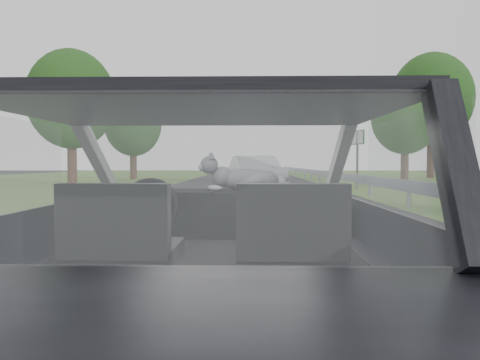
{
  "coord_description": "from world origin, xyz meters",
  "views": [
    {
      "loc": [
        0.21,
        -2.47,
        1.18
      ],
      "look_at": [
        0.14,
        0.6,
        1.07
      ],
      "focal_mm": 35.0,
      "sensor_mm": 36.0,
      "label": 1
    }
  ],
  "objects_px": {
    "cat": "(247,178)",
    "other_car": "(256,174)",
    "subject_car": "(211,249)",
    "highway_sign": "(357,160)"
  },
  "relations": [
    {
      "from": "cat",
      "to": "other_car",
      "type": "height_order",
      "value": "other_car"
    },
    {
      "from": "other_car",
      "to": "highway_sign",
      "type": "distance_m",
      "value": 5.51
    },
    {
      "from": "highway_sign",
      "to": "cat",
      "type": "bearing_deg",
      "value": -124.92
    },
    {
      "from": "other_car",
      "to": "cat",
      "type": "bearing_deg",
      "value": -101.95
    },
    {
      "from": "subject_car",
      "to": "other_car",
      "type": "relative_size",
      "value": 0.9
    },
    {
      "from": "subject_car",
      "to": "highway_sign",
      "type": "relative_size",
      "value": 1.51
    },
    {
      "from": "other_car",
      "to": "highway_sign",
      "type": "relative_size",
      "value": 1.68
    },
    {
      "from": "cat",
      "to": "highway_sign",
      "type": "relative_size",
      "value": 0.21
    },
    {
      "from": "cat",
      "to": "other_car",
      "type": "xyz_separation_m",
      "value": [
        0.22,
        15.26,
        -0.35
      ]
    },
    {
      "from": "cat",
      "to": "highway_sign",
      "type": "distance_m",
      "value": 18.82
    }
  ]
}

